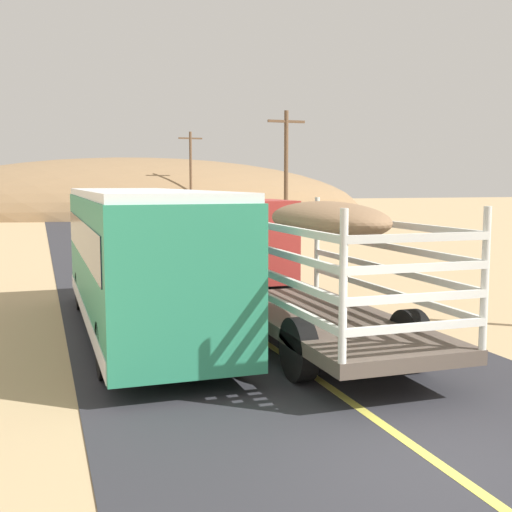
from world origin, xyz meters
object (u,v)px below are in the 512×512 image
Objects in this scene: livestock_truck at (270,250)px; power_pole_mid at (286,172)px; bus at (140,257)px; power_pole_far at (191,173)px; car_far at (125,214)px.

power_pole_mid is at bearing 67.79° from livestock_truck.
power_pole_mid reaches higher than bus.
bus is at bearing -104.26° from power_pole_far.
power_pole_far reaches higher than car_far.
bus is 45.81m from power_pole_far.
power_pole_mid is 0.92× the size of power_pole_far.
power_pole_far is at bearing 55.71° from car_far.
bus is (-3.09, -0.06, -0.04)m from livestock_truck.
power_pole_mid is (7.38, -13.42, 2.90)m from car_far.
car_far is at bearing 118.80° from power_pole_mid.
livestock_truck is 0.97× the size of bus.
bus is 1.35× the size of power_pole_mid.
power_pole_mid is at bearing -61.20° from car_far.
power_pole_far is (11.26, 44.33, 2.55)m from bus.
livestock_truck is 1.21× the size of power_pole_far.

